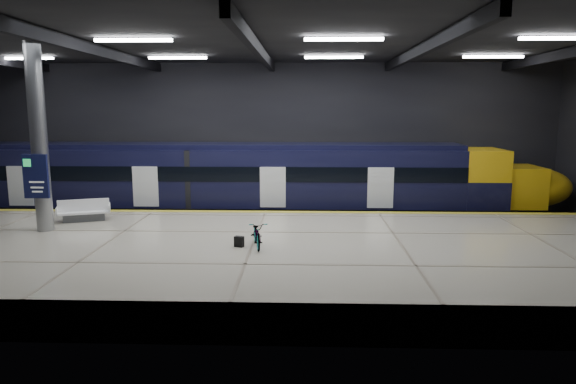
{
  "coord_description": "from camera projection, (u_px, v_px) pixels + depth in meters",
  "views": [
    {
      "loc": [
        1.76,
        -19.5,
        5.62
      ],
      "look_at": [
        1.05,
        1.5,
        2.2
      ],
      "focal_mm": 32.0,
      "sensor_mm": 36.0,
      "label": 1
    }
  ],
  "objects": [
    {
      "name": "ground",
      "position": [
        260.0,
        253.0,
        20.2
      ],
      "size": [
        30.0,
        30.0,
        0.0
      ],
      "primitive_type": "plane",
      "color": "black",
      "rests_on": "ground"
    },
    {
      "name": "room_shell",
      "position": [
        259.0,
        106.0,
        19.29
      ],
      "size": [
        30.1,
        16.1,
        8.05
      ],
      "color": "black",
      "rests_on": "ground"
    },
    {
      "name": "platform",
      "position": [
        254.0,
        258.0,
        17.65
      ],
      "size": [
        30.0,
        11.0,
        1.1
      ],
      "primitive_type": "cube",
      "color": "beige",
      "rests_on": "ground"
    },
    {
      "name": "safety_strip",
      "position": [
        265.0,
        212.0,
        22.74
      ],
      "size": [
        30.0,
        0.4,
        0.01
      ],
      "primitive_type": "cube",
      "color": "gold",
      "rests_on": "platform"
    },
    {
      "name": "rails",
      "position": [
        270.0,
        221.0,
        25.61
      ],
      "size": [
        30.0,
        1.52,
        0.16
      ],
      "color": "gray",
      "rests_on": "ground"
    },
    {
      "name": "train",
      "position": [
        250.0,
        182.0,
        25.32
      ],
      "size": [
        29.4,
        2.84,
        3.79
      ],
      "color": "black",
      "rests_on": "ground"
    },
    {
      "name": "bench",
      "position": [
        84.0,
        213.0,
        20.85
      ],
      "size": [
        2.2,
        1.48,
        0.9
      ],
      "rotation": [
        0.0,
        0.0,
        0.35
      ],
      "color": "#595B60",
      "rests_on": "platform"
    },
    {
      "name": "bicycle",
      "position": [
        257.0,
        234.0,
        16.9
      ],
      "size": [
        0.89,
        1.76,
        0.88
      ],
      "primitive_type": "imported",
      "rotation": [
        0.0,
        0.0,
        0.19
      ],
      "color": "#99999E",
      "rests_on": "platform"
    },
    {
      "name": "pannier_bag",
      "position": [
        239.0,
        242.0,
        16.97
      ],
      "size": [
        0.34,
        0.28,
        0.35
      ],
      "primitive_type": "cube",
      "rotation": [
        0.0,
        0.0,
        -0.37
      ],
      "color": "black",
      "rests_on": "platform"
    },
    {
      "name": "info_column",
      "position": [
        39.0,
        141.0,
        18.74
      ],
      "size": [
        0.9,
        0.78,
        6.9
      ],
      "color": "#9EA0A5",
      "rests_on": "platform"
    }
  ]
}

